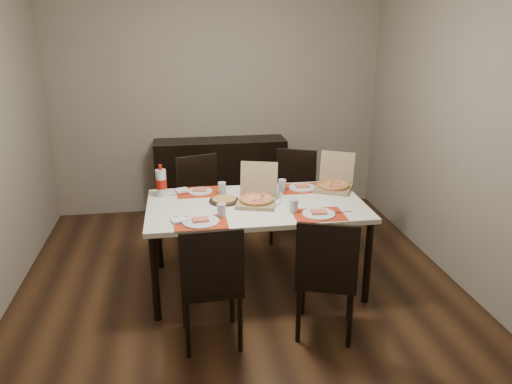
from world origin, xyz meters
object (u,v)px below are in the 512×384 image
at_px(dining_table, 256,211).
at_px(chair_far_left, 202,199).
at_px(dip_bowl, 256,192).
at_px(soda_bottle, 161,183).
at_px(chair_far_right, 294,191).
at_px(pizza_box_center, 257,197).
at_px(sideboard, 221,178).
at_px(chair_near_left, 211,281).
at_px(chair_near_right, 326,273).

relative_size(dining_table, chair_far_left, 1.94).
distance_m(chair_far_left, dip_bowl, 0.80).
bearing_deg(dining_table, soda_bottle, 158.50).
height_order(chair_far_right, dip_bowl, chair_far_right).
distance_m(dining_table, chair_far_left, 0.96).
bearing_deg(soda_bottle, dining_table, -21.50).
bearing_deg(dining_table, pizza_box_center, 28.58).
bearing_deg(sideboard, dip_bowl, -83.10).
bearing_deg(chair_far_left, dip_bowl, -53.68).
xyz_separation_m(chair_far_left, pizza_box_center, (0.42, -0.84, 0.29)).
relative_size(pizza_box_center, dip_bowl, 3.42).
bearing_deg(pizza_box_center, chair_near_left, -118.52).
distance_m(sideboard, dip_bowl, 1.53).
bearing_deg(soda_bottle, chair_near_right, -44.89).
bearing_deg(dip_bowl, pizza_box_center, -95.97).
xyz_separation_m(pizza_box_center, dip_bowl, (0.02, 0.23, -0.04)).
bearing_deg(dining_table, chair_near_right, -66.14).
xyz_separation_m(chair_near_right, soda_bottle, (-1.15, 1.15, 0.36)).
bearing_deg(sideboard, chair_near_left, -96.57).
xyz_separation_m(chair_far_left, dip_bowl, (0.45, -0.61, 0.25)).
distance_m(dining_table, chair_near_right, 0.93).
distance_m(sideboard, chair_near_right, 2.62).
xyz_separation_m(chair_near_right, chair_far_right, (0.17, 1.77, 0.00)).
xyz_separation_m(chair_near_left, chair_far_right, (0.98, 1.75, 0.00)).
bearing_deg(dip_bowl, dining_table, -98.12).
xyz_separation_m(dining_table, soda_bottle, (-0.78, 0.31, 0.19)).
relative_size(chair_far_left, pizza_box_center, 2.19).
bearing_deg(chair_far_left, soda_bottle, -124.22).
height_order(sideboard, chair_far_left, chair_far_left).
distance_m(chair_near_left, chair_far_left, 1.67).
height_order(sideboard, dip_bowl, sideboard).
bearing_deg(dip_bowl, chair_near_right, -72.55).
bearing_deg(dip_bowl, chair_far_left, 126.32).
bearing_deg(chair_near_right, dining_table, 113.86).
xyz_separation_m(chair_far_right, pizza_box_center, (-0.53, -0.92, 0.29)).
distance_m(chair_near_right, dip_bowl, 1.15).
height_order(chair_far_left, chair_far_right, same).
xyz_separation_m(chair_near_left, chair_near_right, (0.81, -0.02, 0.00)).
bearing_deg(chair_near_left, dip_bowl, 65.87).
xyz_separation_m(chair_near_left, dip_bowl, (0.47, 1.06, 0.25)).
bearing_deg(soda_bottle, chair_far_left, 55.78).
height_order(chair_near_right, pizza_box_center, pizza_box_center).
bearing_deg(dining_table, chair_near_left, -118.15).
bearing_deg(sideboard, chair_near_right, -78.58).
relative_size(chair_near_right, pizza_box_center, 2.19).
relative_size(chair_near_right, dip_bowl, 7.49).
height_order(chair_near_left, dip_bowl, chair_near_left).
xyz_separation_m(dining_table, chair_far_left, (-0.41, 0.84, -0.17)).
distance_m(dining_table, pizza_box_center, 0.12).
height_order(sideboard, pizza_box_center, pizza_box_center).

